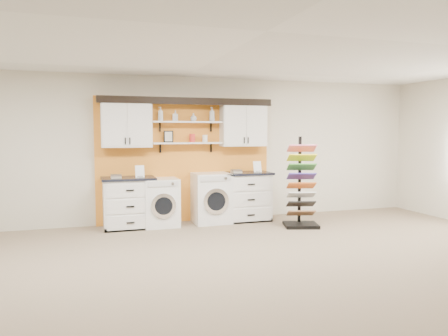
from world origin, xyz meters
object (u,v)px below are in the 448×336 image
object	(u,v)px
base_cabinet_left	(129,203)
sample_rack	(301,198)
base_cabinet_right	(245,196)
dryer	(211,198)
washer	(161,202)

from	to	relation	value
base_cabinet_left	sample_rack	distance (m)	3.15
base_cabinet_right	dryer	xyz separation A→B (m)	(-0.70, -0.00, 0.00)
washer	dryer	xyz separation A→B (m)	(0.98, 0.00, 0.04)
washer	base_cabinet_right	bearing A→B (deg)	0.11
base_cabinet_right	base_cabinet_left	bearing A→B (deg)	180.00
dryer	sample_rack	xyz separation A→B (m)	(1.48, -0.83, 0.05)
sample_rack	base_cabinet_left	bearing A→B (deg)	-179.36
base_cabinet_right	dryer	size ratio (longest dim) A/B	1.02
base_cabinet_left	sample_rack	xyz separation A→B (m)	(3.04, -0.83, 0.06)
base_cabinet_left	dryer	xyz separation A→B (m)	(1.56, -0.00, 0.02)
base_cabinet_left	washer	distance (m)	0.58
base_cabinet_right	dryer	bearing A→B (deg)	-179.73
base_cabinet_right	sample_rack	bearing A→B (deg)	-47.05
base_cabinet_left	base_cabinet_right	world-z (taller)	base_cabinet_right
base_cabinet_left	dryer	distance (m)	1.56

